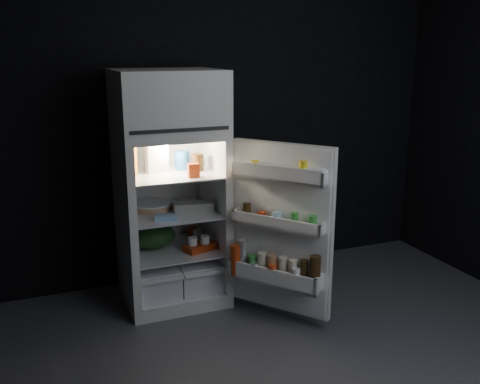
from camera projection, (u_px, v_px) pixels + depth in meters
name	position (u px, v px, depth m)	size (l,w,h in m)	color
floor	(310.00, 371.00, 3.30)	(4.00, 3.40, 0.00)	#4E4E53
wall_back	(217.00, 119.00, 4.47)	(4.00, 0.00, 2.70)	black
refrigerator	(169.00, 180.00, 4.05)	(0.76, 0.71, 1.78)	white
fridge_door	(279.00, 233.00, 3.73)	(0.59, 0.69, 1.22)	white
milk_jug	(156.00, 156.00, 4.01)	(0.15, 0.15, 0.24)	white
mayo_jar	(182.00, 160.00, 4.09)	(0.11, 0.11, 0.14)	#1C5699
jam_jar	(198.00, 162.00, 4.04)	(0.09, 0.09, 0.13)	#30200D
amber_bottle	(131.00, 160.00, 3.91)	(0.09, 0.09, 0.22)	orange
small_carton	(193.00, 170.00, 3.84)	(0.08, 0.06, 0.10)	#C23D16
egg_carton	(194.00, 207.00, 4.05)	(0.30, 0.11, 0.07)	gray
pie	(151.00, 206.00, 4.12)	(0.33, 0.33, 0.04)	tan
flat_package	(166.00, 217.00, 3.85)	(0.16, 0.08, 0.04)	#93C3E3
wrapped_pkg	(188.00, 202.00, 4.21)	(0.13, 0.11, 0.05)	beige
produce_bag	(152.00, 236.00, 4.13)	(0.36, 0.30, 0.20)	#193815
yogurt_tray	(200.00, 247.00, 4.10)	(0.24, 0.13, 0.05)	#A12D0D
small_can_red	(192.00, 232.00, 4.37)	(0.07, 0.07, 0.09)	#A12D0D
small_can_silver	(197.00, 235.00, 4.30)	(0.07, 0.07, 0.09)	silver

